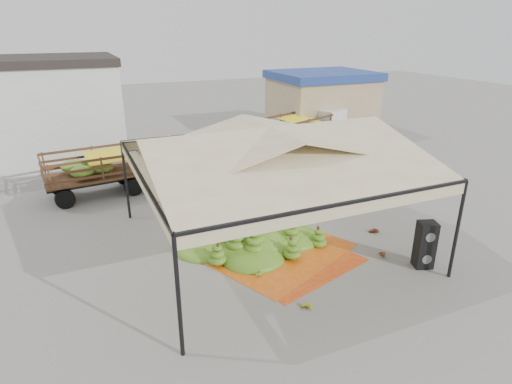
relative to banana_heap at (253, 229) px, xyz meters
name	(u,v)px	position (x,y,z in m)	size (l,w,h in m)	color
ground	(268,243)	(0.48, -0.18, -0.56)	(90.00, 90.00, 0.00)	slate
canopy_tent	(269,149)	(0.48, -0.18, 2.74)	(8.10, 8.10, 4.00)	black
building_tan	(321,103)	(10.48, 12.82, 1.51)	(6.30, 5.30, 4.10)	tan
tarp_left	(270,248)	(0.38, -0.52, -0.56)	(4.30, 4.09, 0.01)	orange
tarp_right	(285,255)	(0.62, -1.15, -0.56)	(3.67, 3.85, 0.01)	#D55E14
banana_heap	(253,229)	(0.00, 0.00, 0.00)	(5.24, 4.31, 1.12)	#3F7A19
hand_yellow_a	(290,256)	(0.65, -1.44, -0.45)	(0.49, 0.40, 0.22)	gold
hand_yellow_b	(305,307)	(-0.20, -3.88, -0.45)	(0.48, 0.39, 0.22)	gold
hand_red_a	(379,253)	(3.38, -2.39, -0.46)	(0.45, 0.37, 0.21)	#572C13
hand_red_b	(373,231)	(4.18, -1.06, -0.45)	(0.49, 0.40, 0.22)	#5C2715
hand_green	(256,272)	(-0.69, -1.83, -0.47)	(0.43, 0.35, 0.19)	#3A7117
hanging_bunches	(252,156)	(0.59, 1.43, 2.06)	(4.74, 0.24, 0.20)	#527318
speaker_stack	(425,245)	(4.18, -3.42, 0.18)	(0.66, 0.62, 1.48)	black
banana_leaves	(227,241)	(-0.76, 0.52, -0.56)	(0.96, 1.36, 3.70)	#2C741F
vendor	(223,172)	(0.75, 5.14, 0.31)	(0.63, 0.42, 1.74)	gray
truck_left	(121,164)	(-3.34, 6.97, 0.66)	(5.97, 2.63, 1.98)	#53381B
truck_right	(305,127)	(7.62, 9.91, 0.73)	(6.47, 4.19, 2.10)	#492918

